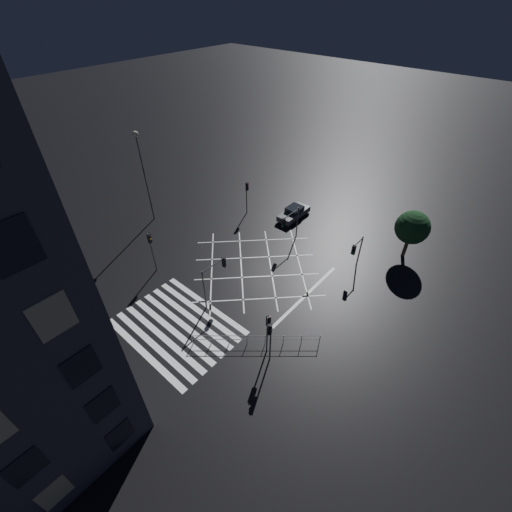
% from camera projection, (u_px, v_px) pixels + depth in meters
% --- Properties ---
extents(ground_plane, '(200.00, 200.00, 0.00)m').
position_uv_depth(ground_plane, '(256.00, 267.00, 32.71)').
color(ground_plane, black).
extents(road_markings, '(14.25, 20.11, 0.01)m').
position_uv_depth(road_markings, '(206.00, 308.00, 28.59)').
color(road_markings, silver).
rests_on(road_markings, ground_plane).
extents(traffic_light_se_main, '(0.39, 0.36, 3.80)m').
position_uv_depth(traffic_light_se_main, '(270.00, 335.00, 23.13)').
color(traffic_light_se_main, '#424244').
rests_on(traffic_light_se_main, ground_plane).
extents(traffic_light_nw_main, '(0.39, 0.36, 3.94)m').
position_uv_depth(traffic_light_nw_main, '(247.00, 192.00, 38.34)').
color(traffic_light_nw_main, '#424244').
rests_on(traffic_light_nw_main, ground_plane).
extents(traffic_light_median_north, '(0.36, 2.73, 3.58)m').
position_uv_depth(traffic_light_median_north, '(289.00, 221.00, 33.98)').
color(traffic_light_median_north, '#424244').
rests_on(traffic_light_median_north, ground_plane).
extents(traffic_light_sw_main, '(0.39, 0.36, 4.25)m').
position_uv_depth(traffic_light_sw_main, '(151.00, 245.00, 30.38)').
color(traffic_light_sw_main, '#424244').
rests_on(traffic_light_sw_main, ground_plane).
extents(traffic_light_se_cross, '(0.36, 0.39, 3.80)m').
position_uv_depth(traffic_light_se_cross, '(268.00, 327.00, 23.67)').
color(traffic_light_se_cross, '#424244').
rests_on(traffic_light_se_cross, ground_plane).
extents(traffic_light_median_south, '(0.36, 2.63, 4.05)m').
position_uv_depth(traffic_light_median_south, '(215.00, 273.00, 27.61)').
color(traffic_light_median_south, '#424244').
rests_on(traffic_light_median_south, ground_plane).
extents(traffic_light_ne_cross, '(0.36, 1.87, 3.35)m').
position_uv_depth(traffic_light_ne_cross, '(356.00, 250.00, 30.82)').
color(traffic_light_ne_cross, '#424244').
rests_on(traffic_light_ne_cross, ground_plane).
extents(street_lamp_east, '(0.58, 0.58, 8.29)m').
position_uv_depth(street_lamp_east, '(68.00, 293.00, 21.32)').
color(street_lamp_east, '#424244').
rests_on(street_lamp_east, ground_plane).
extents(street_lamp_west, '(0.48, 0.48, 8.49)m').
position_uv_depth(street_lamp_west, '(40.00, 292.00, 22.01)').
color(street_lamp_west, '#424244').
rests_on(street_lamp_west, ground_plane).
extents(street_lamp_far, '(0.58, 0.58, 10.03)m').
position_uv_depth(street_lamp_far, '(141.00, 158.00, 34.50)').
color(street_lamp_far, '#424244').
rests_on(street_lamp_far, ground_plane).
extents(street_tree_near, '(3.16, 3.16, 4.99)m').
position_uv_depth(street_tree_near, '(412.00, 228.00, 31.83)').
color(street_tree_near, brown).
rests_on(street_tree_near, ground_plane).
extents(waiting_car, '(1.70, 4.28, 1.33)m').
position_uv_depth(waiting_car, '(294.00, 213.00, 38.98)').
color(waiting_car, '#474C51').
rests_on(waiting_car, ground_plane).
extents(pedestrian_railing, '(7.24, 6.26, 1.05)m').
position_uv_depth(pedestrian_railing, '(256.00, 339.00, 25.40)').
color(pedestrian_railing, '#9EA0A5').
rests_on(pedestrian_railing, ground_plane).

